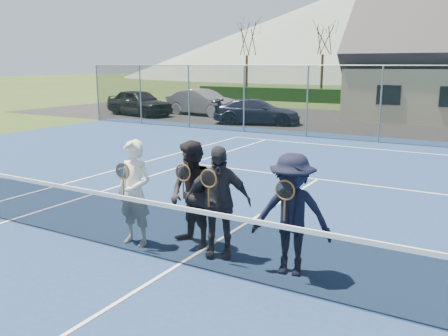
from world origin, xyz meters
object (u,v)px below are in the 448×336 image
(player_a, at_px, (135,193))
(player_b, at_px, (193,195))
(tennis_net, at_px, (179,232))
(player_c, at_px, (218,201))
(player_d, at_px, (292,215))
(car_a, at_px, (139,102))
(car_b, at_px, (202,102))
(car_c, at_px, (257,112))

(player_a, distance_m, player_b, 0.99)
(tennis_net, relative_size, player_c, 6.49)
(player_a, relative_size, player_c, 1.00)
(player_d, bearing_deg, player_a, -175.41)
(car_a, bearing_deg, tennis_net, -126.75)
(car_b, xyz_separation_m, player_d, (13.27, -18.32, 0.14))
(car_c, distance_m, player_d, 18.05)
(player_c, bearing_deg, tennis_net, -117.76)
(car_c, bearing_deg, car_b, 46.72)
(car_a, xyz_separation_m, player_a, (13.76, -16.46, 0.13))
(car_b, height_order, player_a, player_a)
(tennis_net, distance_m, player_c, 0.79)
(player_b, bearing_deg, car_b, 122.25)
(tennis_net, bearing_deg, player_a, 163.31)
(car_b, relative_size, player_a, 2.63)
(tennis_net, height_order, player_c, player_c)
(car_b, xyz_separation_m, tennis_net, (11.69, -18.88, -0.24))
(tennis_net, bearing_deg, player_c, 62.24)
(car_b, height_order, player_c, player_c)
(car_a, distance_m, player_b, 21.75)
(car_b, relative_size, car_c, 1.05)
(tennis_net, xyz_separation_m, player_a, (-1.15, 0.35, 0.38))
(car_c, bearing_deg, player_a, -178.11)
(car_c, height_order, player_d, player_d)
(player_b, relative_size, player_d, 1.00)
(player_b, distance_m, player_c, 0.58)
(car_c, height_order, tennis_net, car_c)
(car_c, xyz_separation_m, tennis_net, (6.83, -16.53, -0.11))
(player_d, bearing_deg, car_c, 117.80)
(car_c, relative_size, player_d, 2.49)
(car_a, relative_size, player_a, 2.57)
(player_a, relative_size, player_d, 1.00)
(tennis_net, relative_size, player_d, 6.49)
(car_a, distance_m, player_d, 23.15)
(player_b, bearing_deg, player_a, -156.06)
(car_c, relative_size, tennis_net, 0.38)
(car_a, relative_size, player_c, 2.57)
(player_b, bearing_deg, car_a, 132.40)
(car_c, distance_m, player_b, 17.10)
(player_a, bearing_deg, tennis_net, -16.69)
(car_a, xyz_separation_m, car_b, (3.22, 2.07, -0.01))
(car_a, height_order, player_c, player_c)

